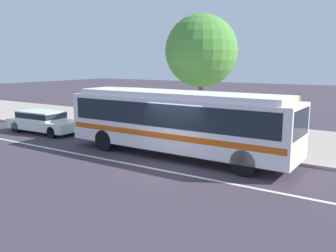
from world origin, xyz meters
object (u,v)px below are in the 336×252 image
object	(u,v)px
pedestrian_waiting_near_sign	(197,125)
street_tree_near_stop	(201,51)
transit_bus	(177,119)
bus_stop_sign	(298,120)
sedan_behind_bus	(43,121)

from	to	relation	value
pedestrian_waiting_near_sign	street_tree_near_stop	xyz separation A→B (m)	(-0.93, 2.07, 3.66)
transit_bus	bus_stop_sign	xyz separation A→B (m)	(4.72, 1.73, 0.15)
transit_bus	sedan_behind_bus	world-z (taller)	transit_bus
sedan_behind_bus	street_tree_near_stop	world-z (taller)	street_tree_near_stop
transit_bus	street_tree_near_stop	bearing A→B (deg)	104.79
transit_bus	bus_stop_sign	bearing A→B (deg)	20.17
transit_bus	sedan_behind_bus	xyz separation A→B (m)	(-9.53, 0.27, -0.94)
street_tree_near_stop	bus_stop_sign	bearing A→B (deg)	-23.62
bus_stop_sign	street_tree_near_stop	size ratio (longest dim) A/B	0.40
transit_bus	pedestrian_waiting_near_sign	xyz separation A→B (m)	(-0.20, 2.22, -0.60)
sedan_behind_bus	pedestrian_waiting_near_sign	xyz separation A→B (m)	(9.33, 1.95, 0.34)
sedan_behind_bus	street_tree_near_stop	distance (m)	10.13
sedan_behind_bus	street_tree_near_stop	size ratio (longest dim) A/B	0.72
transit_bus	bus_stop_sign	distance (m)	5.03
pedestrian_waiting_near_sign	bus_stop_sign	world-z (taller)	bus_stop_sign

